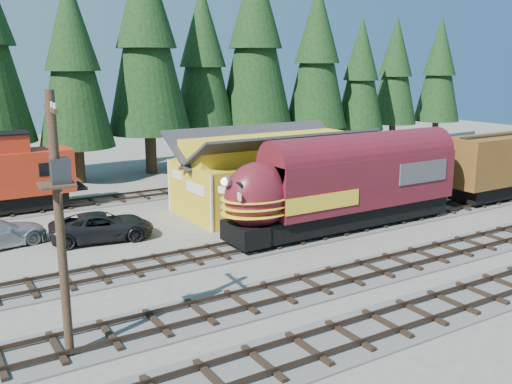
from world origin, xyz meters
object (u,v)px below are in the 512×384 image
pickup_truck_a (102,226)px  locomotive (339,189)px  utility_pole (60,211)px  depot (271,164)px

pickup_truck_a → locomotive: bearing=-104.8°
utility_pole → pickup_truck_a: (4.74, 12.01, -4.22)m
utility_pole → pickup_truck_a: size_ratio=1.57×
locomotive → utility_pole: utility_pole is taller
depot → utility_pole: 21.12m
locomotive → pickup_truck_a: locomotive is taller
locomotive → utility_pole: 18.24m
pickup_truck_a → utility_pole: bearing=168.0°
depot → pickup_truck_a: depot is taller
utility_pole → pickup_truck_a: 13.58m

